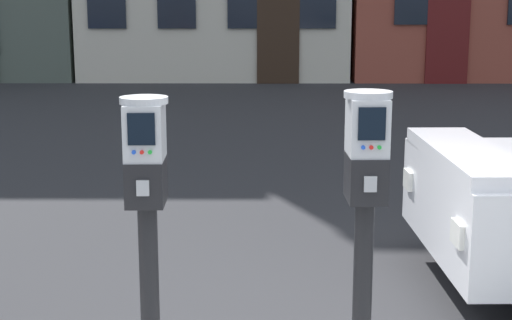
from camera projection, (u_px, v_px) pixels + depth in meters
parking_meter_near_kerb at (147, 191)px, 3.48m from camera, size 0.22×0.25×1.38m
parking_meter_twin_adjacent at (366, 187)px, 3.47m from camera, size 0.22×0.25×1.40m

